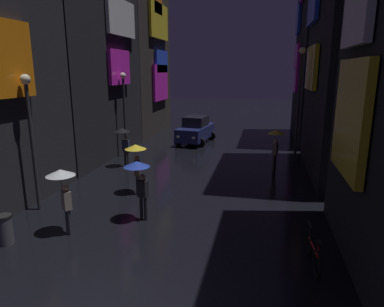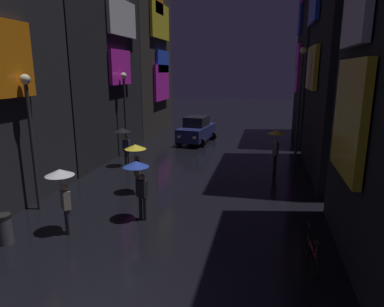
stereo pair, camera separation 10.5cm
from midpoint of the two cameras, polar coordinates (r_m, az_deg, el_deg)
The scene contains 14 objects.
building_left_far at distance 29.29m, azimuth -9.89°, elevation 17.07°, with size 4.25×7.83×13.90m.
building_right_mid at distance 18.88m, azimuth 26.90°, elevation 21.51°, with size 4.25×7.68×16.27m.
building_right_far at distance 27.73m, azimuth 21.75°, elevation 16.61°, with size 4.25×8.07×13.95m.
pedestrian_midstreet_centre_yellow at distance 14.47m, azimuth -9.52°, elevation -0.30°, with size 0.90×0.90×2.12m.
pedestrian_near_crossing_blue at distance 11.86m, azimuth -9.12°, elevation -3.39°, with size 0.90×0.90×2.12m.
pedestrian_foreground_right_black at distance 18.77m, azimuth -11.53°, elevation 2.81°, with size 0.90×0.90×2.12m.
pedestrian_far_right_clear at distance 11.49m, azimuth -21.02°, elevation -4.71°, with size 0.90×0.90×2.12m.
pedestrian_foreground_left_yellow at distance 18.25m, azimuth 13.65°, elevation 2.40°, with size 0.90×0.90×2.12m.
bicycle_parked_at_storefront at distance 10.06m, azimuth 19.17°, elevation -15.17°, with size 0.21×1.82×0.96m.
car_distant at distance 24.73m, azimuth 0.49°, elevation 3.92°, with size 2.61×4.31×1.92m.
streetlamp_left_far at distance 20.85m, azimuth -11.39°, elevation 8.05°, with size 0.36×0.36×5.00m.
streetlamp_right_far at distance 20.16m, azimuth 17.30°, elevation 9.61°, with size 0.36×0.36×6.35m.
streetlamp_left_near at distance 13.55m, azimuth -25.52°, elevation 4.08°, with size 0.36×0.36×5.00m.
trash_bin at distance 11.94m, azimuth -28.94°, elevation -11.04°, with size 0.46×0.46×0.93m.
Camera 1 is at (3.15, -5.31, 5.11)m, focal length 32.00 mm.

